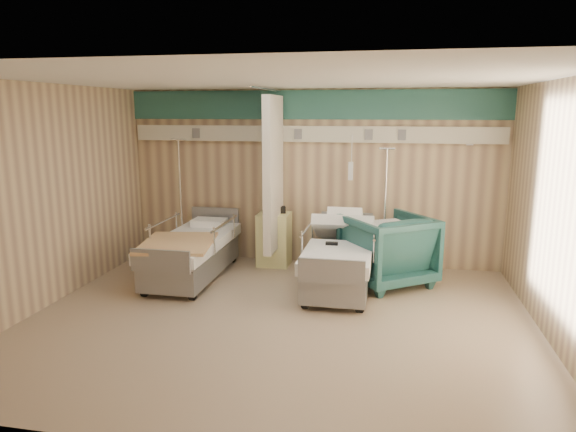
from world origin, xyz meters
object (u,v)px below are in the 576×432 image
at_px(visitor_armchair, 387,249).
at_px(iv_stand_right, 383,249).
at_px(bedside_cabinet, 274,239).
at_px(bed_right, 340,266).
at_px(iv_stand_left, 182,237).
at_px(bed_left, 192,257).

bearing_deg(visitor_armchair, iv_stand_right, -118.48).
xyz_separation_m(bedside_cabinet, visitor_armchair, (1.80, -0.60, 0.08)).
bearing_deg(bed_right, visitor_armchair, 24.78).
bearing_deg(iv_stand_left, iv_stand_right, -0.29).
relative_size(visitor_armchair, iv_stand_left, 0.55).
height_order(bed_left, visitor_armchair, visitor_armchair).
xyz_separation_m(bedside_cabinet, iv_stand_left, (-1.53, -0.12, -0.01)).
bearing_deg(bed_left, bedside_cabinet, 40.60).
distance_m(bedside_cabinet, iv_stand_left, 1.53).
xyz_separation_m(bedside_cabinet, iv_stand_right, (1.74, -0.13, -0.03)).
xyz_separation_m(bed_right, visitor_armchair, (0.65, 0.30, 0.19)).
bearing_deg(bed_right, iv_stand_left, 163.73).
distance_m(visitor_armchair, iv_stand_left, 3.37).
bearing_deg(iv_stand_left, bed_right, -16.27).
relative_size(bed_left, visitor_armchair, 1.93).
bearing_deg(iv_stand_left, bed_left, -58.46).
xyz_separation_m(bed_left, bedside_cabinet, (1.05, 0.90, 0.11)).
relative_size(bed_right, iv_stand_left, 1.07).
relative_size(bed_right, bedside_cabinet, 2.54).
bearing_deg(iv_stand_right, iv_stand_left, 179.71).
bearing_deg(iv_stand_right, visitor_armchair, -82.73).
bearing_deg(bed_left, iv_stand_right, 15.35).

